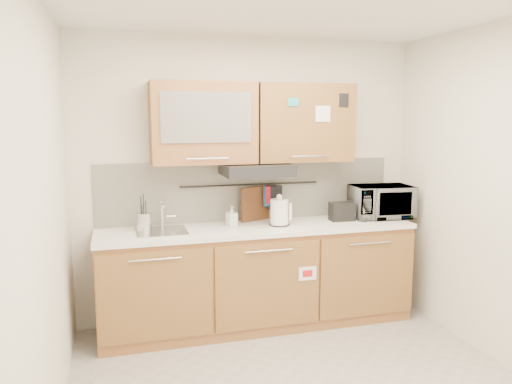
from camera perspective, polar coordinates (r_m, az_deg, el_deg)
wall_back at (r=4.68m, az=-0.78°, el=1.42°), size 3.20×0.00×3.20m
wall_left at (r=3.07m, az=-22.98°, el=-3.13°), size 0.00×3.00×3.00m
wall_right at (r=4.13m, az=27.12°, el=-0.50°), size 0.00×3.00×3.00m
base_cabinet at (r=4.59m, az=0.26°, el=-10.20°), size 2.80×0.64×0.88m
countertop at (r=4.45m, az=0.27°, el=-4.18°), size 2.82×0.62×0.04m
backsplash at (r=4.68m, az=-0.74°, el=0.19°), size 2.80×0.02×0.56m
upper_cabinets at (r=4.47m, az=-0.26°, el=7.91°), size 1.82×0.37×0.70m
range_hood at (r=4.42m, az=0.06°, el=2.57°), size 0.60×0.46×0.10m
sink at (r=4.31m, az=-10.73°, el=-4.42°), size 0.42×0.40×0.26m
utensil_rail at (r=4.63m, az=-0.61°, el=0.86°), size 1.30×0.02×0.02m
utensil_crock at (r=4.33m, az=-12.66°, el=-3.36°), size 0.17×0.17×0.32m
kettle at (r=4.46m, az=2.70°, el=-2.40°), size 0.22×0.21×0.29m
toaster at (r=4.74m, az=9.81°, el=-2.18°), size 0.23×0.15×0.17m
microwave at (r=4.95m, az=14.12°, el=-1.07°), size 0.59×0.42×0.31m
soap_bottle at (r=4.45m, az=-2.79°, el=-2.74°), size 0.10×0.10×0.18m
cutting_board at (r=4.67m, az=0.04°, el=-1.96°), size 0.33×0.15×0.42m
oven_mitt at (r=4.68m, az=1.46°, el=-0.45°), size 0.11×0.06×0.18m
dark_pouch at (r=4.70m, az=2.13°, el=-0.65°), size 0.15×0.06×0.22m
pot_holder at (r=4.69m, az=1.74°, el=-0.30°), size 0.13×0.06×0.16m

